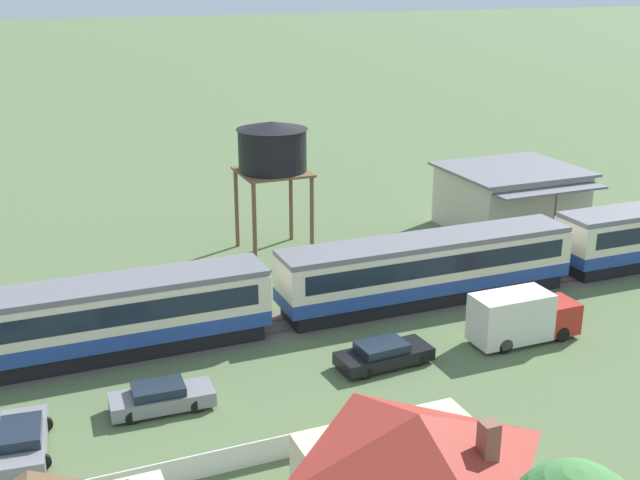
{
  "coord_description": "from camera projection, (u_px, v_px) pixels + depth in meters",
  "views": [
    {
      "loc": [
        -15.26,
        -37.99,
        18.52
      ],
      "look_at": [
        1.89,
        3.8,
        3.18
      ],
      "focal_mm": 45.0,
      "sensor_mm": 36.0,
      "label": 1
    }
  ],
  "objects": [
    {
      "name": "parked_car_black",
      "position": [
        384.0,
        354.0,
        39.27
      ],
      "size": [
        4.88,
        2.22,
        1.22
      ],
      "rotation": [
        0.0,
        0.0,
        0.07
      ],
      "color": "black",
      "rests_on": "ground_plane"
    },
    {
      "name": "delivery_truck_red",
      "position": [
        521.0,
        317.0,
        41.59
      ],
      "size": [
        5.92,
        2.05,
        2.73
      ],
      "color": "#B2281E",
      "rests_on": "ground_plane"
    },
    {
      "name": "station_building",
      "position": [
        510.0,
        198.0,
        59.55
      ],
      "size": [
        9.53,
        9.5,
        4.62
      ],
      "color": "beige",
      "rests_on": "ground_plane"
    },
    {
      "name": "passenger_train",
      "position": [
        431.0,
        266.0,
        46.44
      ],
      "size": [
        56.14,
        3.23,
        3.91
      ],
      "color": "#234293",
      "rests_on": "ground_plane"
    },
    {
      "name": "ground_plane",
      "position": [
        314.0,
        318.0,
        44.72
      ],
      "size": [
        600.0,
        600.0,
        0.0
      ],
      "primitive_type": "plane",
      "color": "#566B42"
    },
    {
      "name": "parked_car_grey",
      "position": [
        161.0,
        397.0,
        35.29
      ],
      "size": [
        4.61,
        1.92,
        1.24
      ],
      "rotation": [
        0.0,
        0.0,
        -0.04
      ],
      "color": "gray",
      "rests_on": "ground_plane"
    },
    {
      "name": "railway_track",
      "position": [
        426.0,
        301.0,
        47.05
      ],
      "size": [
        108.29,
        3.6,
        0.04
      ],
      "color": "#665B51",
      "rests_on": "ground_plane"
    },
    {
      "name": "picket_fence_front",
      "position": [
        184.0,
        470.0,
        30.33
      ],
      "size": [
        23.17,
        0.06,
        1.05
      ],
      "primitive_type": "cube",
      "color": "white",
      "rests_on": "ground_plane"
    },
    {
      "name": "parked_car_grey_2",
      "position": [
        22.0,
        440.0,
        32.12
      ],
      "size": [
        2.56,
        4.75,
        1.24
      ],
      "rotation": [
        0.0,
        0.0,
        1.47
      ],
      "color": "gray",
      "rests_on": "ground_plane"
    },
    {
      "name": "cottage_red_roof",
      "position": [
        416.0,
        479.0,
        26.34
      ],
      "size": [
        7.0,
        6.98,
        5.04
      ],
      "color": "beige",
      "rests_on": "ground_plane"
    },
    {
      "name": "water_tower",
      "position": [
        272.0,
        149.0,
        53.0
      ],
      "size": [
        4.76,
        4.76,
        9.03
      ],
      "color": "brown",
      "rests_on": "ground_plane"
    }
  ]
}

